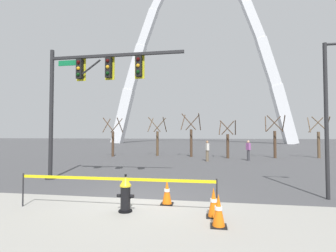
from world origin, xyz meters
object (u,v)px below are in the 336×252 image
at_px(traffic_cone_curb_edge, 219,211).
at_px(pedestrian_standing_center, 207,151).
at_px(traffic_cone_by_hydrant, 167,192).
at_px(monument_arch, 199,59).
at_px(pedestrian_walking_left, 248,150).
at_px(traffic_cone_mid_sidewalk, 214,203).
at_px(fire_hydrant, 126,194).
at_px(street_lamp, 332,103).
at_px(traffic_signal_gantry, 87,86).

xyz_separation_m(traffic_cone_curb_edge, pedestrian_standing_center, (-0.28, 13.54, 0.46)).
height_order(traffic_cone_by_hydrant, traffic_cone_curb_edge, same).
bearing_deg(monument_arch, pedestrian_walking_left, -82.17).
bearing_deg(traffic_cone_curb_edge, pedestrian_walking_left, 78.64).
bearing_deg(traffic_cone_mid_sidewalk, monument_arch, 92.40).
bearing_deg(fire_hydrant, pedestrian_standing_center, 80.73).
bearing_deg(traffic_cone_curb_edge, street_lamp, 38.30).
xyz_separation_m(pedestrian_walking_left, pedestrian_standing_center, (-3.21, -1.03, 0.00)).
xyz_separation_m(fire_hydrant, traffic_signal_gantry, (-3.28, 4.04, 3.80)).
bearing_deg(pedestrian_walking_left, traffic_cone_mid_sidewalk, -102.23).
xyz_separation_m(traffic_cone_by_hydrant, monument_arch, (-0.84, 50.72, 19.80)).
height_order(traffic_cone_by_hydrant, street_lamp, street_lamp).
distance_m(monument_arch, pedestrian_walking_left, 42.68).
bearing_deg(traffic_cone_mid_sidewalk, traffic_cone_curb_edge, -81.66).
xyz_separation_m(traffic_cone_mid_sidewalk, traffic_cone_curb_edge, (0.09, -0.63, 0.00)).
distance_m(traffic_signal_gantry, monument_arch, 50.24).
distance_m(traffic_signal_gantry, street_lamp, 9.60).
bearing_deg(pedestrian_walking_left, street_lamp, -86.23).
xyz_separation_m(traffic_cone_curb_edge, monument_arch, (-2.26, 52.26, 19.80)).
distance_m(traffic_cone_by_hydrant, street_lamp, 5.93).
distance_m(fire_hydrant, pedestrian_walking_left, 14.87).
xyz_separation_m(traffic_cone_curb_edge, street_lamp, (3.69, 2.92, 2.68)).
distance_m(traffic_cone_by_hydrant, pedestrian_standing_center, 12.06).
bearing_deg(traffic_cone_by_hydrant, monument_arch, 90.95).
bearing_deg(traffic_cone_by_hydrant, street_lamp, 15.15).
bearing_deg(traffic_cone_mid_sidewalk, traffic_cone_by_hydrant, 145.68).
bearing_deg(traffic_cone_mid_sidewalk, fire_hydrant, 178.80).
bearing_deg(pedestrian_walking_left, traffic_signal_gantry, -131.10).
bearing_deg(pedestrian_walking_left, traffic_cone_curb_edge, -101.36).
relative_size(fire_hydrant, street_lamp, 0.20).
bearing_deg(traffic_cone_curb_edge, monument_arch, 92.47).
bearing_deg(street_lamp, traffic_cone_by_hydrant, -164.85).
relative_size(traffic_cone_curb_edge, traffic_signal_gantry, 0.11).
relative_size(traffic_cone_mid_sidewalk, pedestrian_walking_left, 0.46).
distance_m(traffic_cone_mid_sidewalk, traffic_cone_curb_edge, 0.64).
xyz_separation_m(traffic_cone_mid_sidewalk, pedestrian_standing_center, (-0.19, 12.90, 0.46)).
height_order(traffic_cone_mid_sidewalk, pedestrian_walking_left, pedestrian_walking_left).
bearing_deg(traffic_signal_gantry, traffic_cone_by_hydrant, -36.90).
xyz_separation_m(fire_hydrant, pedestrian_standing_center, (2.10, 12.86, 0.35)).
height_order(traffic_cone_mid_sidewalk, pedestrian_standing_center, pedestrian_standing_center).
height_order(traffic_cone_mid_sidewalk, traffic_signal_gantry, traffic_signal_gantry).
bearing_deg(traffic_cone_by_hydrant, traffic_cone_curb_edge, -47.33).
bearing_deg(traffic_cone_mid_sidewalk, traffic_signal_gantry, 143.69).
bearing_deg(pedestrian_standing_center, street_lamp, -69.48).
relative_size(traffic_cone_by_hydrant, monument_arch, 0.02).
bearing_deg(traffic_cone_curb_edge, traffic_signal_gantry, 140.16).
height_order(fire_hydrant, pedestrian_walking_left, pedestrian_walking_left).
bearing_deg(fire_hydrant, street_lamp, 20.21).
distance_m(street_lamp, pedestrian_standing_center, 11.55).
height_order(traffic_cone_curb_edge, street_lamp, street_lamp).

